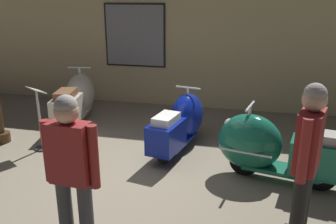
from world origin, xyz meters
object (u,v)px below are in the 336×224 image
Objects in this scene: scooter_0 at (77,98)px; visitor_0 at (72,168)px; info_stanchion at (40,124)px; scooter_2 at (270,148)px; scooter_1 at (181,122)px; visitor_1 at (307,156)px.

visitor_0 reaches higher than scooter_0.
info_stanchion is at bearing 171.20° from scooter_0.
scooter_0 is 1.02× the size of scooter_2.
scooter_1 is 0.98× the size of visitor_1.
visitor_1 reaches higher than scooter_2.
scooter_2 is 3.79m from info_stanchion.
scooter_2 is 1.65× the size of info_stanchion.
scooter_0 is 1.46m from info_stanchion.
visitor_1 reaches higher than scooter_0.
scooter_0 is 4.25m from visitor_0.
info_stanchion is at bearing 41.70° from visitor_0.
visitor_0 is at bearing -163.99° from scooter_0.
visitor_1 is (1.72, -2.22, 0.56)m from scooter_1.
scooter_2 is 1.04× the size of visitor_1.
info_stanchion is (-2.34, -0.63, -0.00)m from scooter_1.
visitor_1 is 1.60× the size of info_stanchion.
scooter_0 is 1.68× the size of info_stanchion.
info_stanchion is at bearing 8.47° from scooter_2.
scooter_0 is at bearing -19.85° from visitor_1.
visitor_1 is at bearing -21.43° from info_stanchion.
scooter_0 is 1.09× the size of visitor_0.
scooter_0 is at bearing 81.79° from scooter_1.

